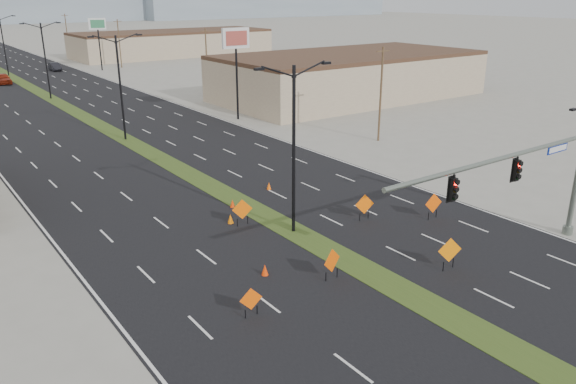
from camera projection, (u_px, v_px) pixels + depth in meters
ground at (453, 319)px, 25.09m from camera, size 600.00×600.00×0.00m
road_surface at (4, 73)px, 101.33m from camera, size 25.00×400.00×0.02m
median_strip at (4, 73)px, 101.33m from camera, size 2.00×400.00×0.04m
building_se_near at (349, 77)px, 77.28m from camera, size 36.00×18.00×5.50m
building_se_far at (173, 44)px, 129.13m from camera, size 44.00×16.00×5.00m
mesa_east at (260, 1)px, 342.71m from camera, size 160.00×50.00×18.00m
signal_mast at (535, 172)px, 29.74m from camera, size 16.30×0.60×8.00m
streetlight_0 at (294, 146)px, 32.42m from camera, size 5.15×0.24×10.02m
streetlight_1 at (120, 85)px, 53.77m from camera, size 5.15×0.24×10.02m
streetlight_2 at (45, 58)px, 75.11m from camera, size 5.15×0.24×10.02m
streetlight_3 at (4, 44)px, 96.46m from camera, size 5.15×0.24×10.02m
utility_pole_0 at (381, 93)px, 53.64m from camera, size 1.60×0.20×9.00m
utility_pole_1 at (207, 60)px, 80.33m from camera, size 1.60×0.20×9.00m
utility_pole_2 at (119, 43)px, 107.01m from camera, size 1.60×0.20×9.00m
utility_pole_3 at (67, 33)px, 133.69m from camera, size 1.60×0.20×9.00m
car_left at (3, 79)px, 89.02m from camera, size 1.99×4.87×1.65m
car_mid at (55, 67)px, 104.14m from camera, size 1.63×4.40×1.44m
construction_sign_0 at (251, 300)px, 24.99m from camera, size 1.06×0.25×1.43m
construction_sign_1 at (332, 262)px, 28.19m from camera, size 1.25×0.35×1.70m
construction_sign_2 at (242, 210)px, 34.82m from camera, size 1.24×0.45×1.72m
construction_sign_3 at (365, 205)px, 35.66m from camera, size 1.24×0.43×1.72m
construction_sign_4 at (450, 251)px, 29.19m from camera, size 1.28×0.51×1.80m
construction_sign_5 at (433, 204)px, 35.82m from camera, size 1.28×0.25×1.72m
cone_0 at (265, 270)px, 28.85m from camera, size 0.46×0.46×0.61m
cone_1 at (230, 219)px, 35.34m from camera, size 0.50×0.50×0.64m
cone_2 at (269, 186)px, 41.45m from camera, size 0.40×0.40×0.55m
cone_3 at (232, 204)px, 37.97m from camera, size 0.42×0.42×0.57m
pole_sign_east_near at (236, 45)px, 61.80m from camera, size 3.31×0.45×10.13m
pole_sign_east_far at (98, 28)px, 102.50m from camera, size 3.01×1.29×9.36m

